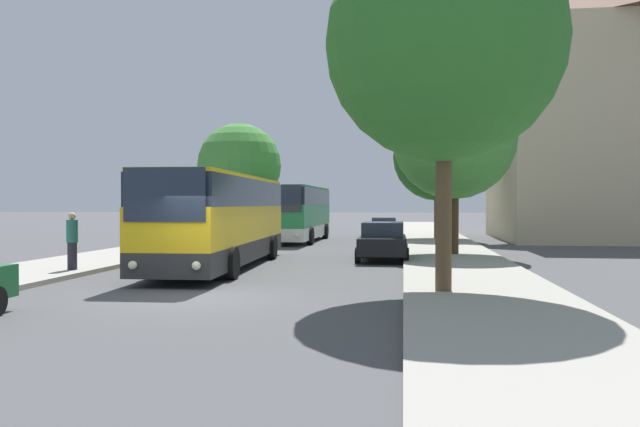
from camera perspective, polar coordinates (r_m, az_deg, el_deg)
name	(u,v)px	position (r m, az deg, el deg)	size (l,w,h in m)	color
ground_plane	(198,297)	(15.71, -11.10, -7.51)	(300.00, 300.00, 0.00)	#4C4C4F
sidewalk_right	(491,300)	(15.01, 15.35, -7.63)	(4.00, 120.00, 0.15)	#A39E93
building_right_background	(637,108)	(44.72, 26.98, 8.61)	(16.91, 12.97, 16.74)	#C6B28E
bus_front	(221,219)	(22.62, -9.05, -0.48)	(3.07, 11.95, 3.28)	#2D2D2D
bus_middle	(297,212)	(37.95, -2.08, 0.11)	(2.95, 10.78, 3.32)	silver
parked_car_right_near	(383,241)	(25.36, 5.75, -2.49)	(2.10, 4.32, 1.55)	black
parked_car_right_far	(384,227)	(43.41, 5.84, -1.20)	(2.17, 4.07, 1.33)	silver
pedestrian_waiting_near	(72,241)	(21.78, -21.72, -2.31)	(0.36, 0.36, 1.86)	#23232D
tree_left_near	(240,165)	(44.74, -7.37, 4.39)	(5.93, 5.93, 7.85)	brown
tree_left_far	(247,177)	(47.79, -6.67, 3.37)	(4.52, 4.52, 6.49)	#47331E
tree_right_near	(444,44)	(16.14, 11.28, 14.97)	(5.87, 5.87, 9.02)	brown
tree_right_mid	(454,138)	(27.44, 12.17, 6.79)	(5.29, 5.29, 7.63)	#47331E
tree_right_far	(438,157)	(39.58, 10.69, 5.13)	(5.51, 5.51, 7.84)	#513D23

